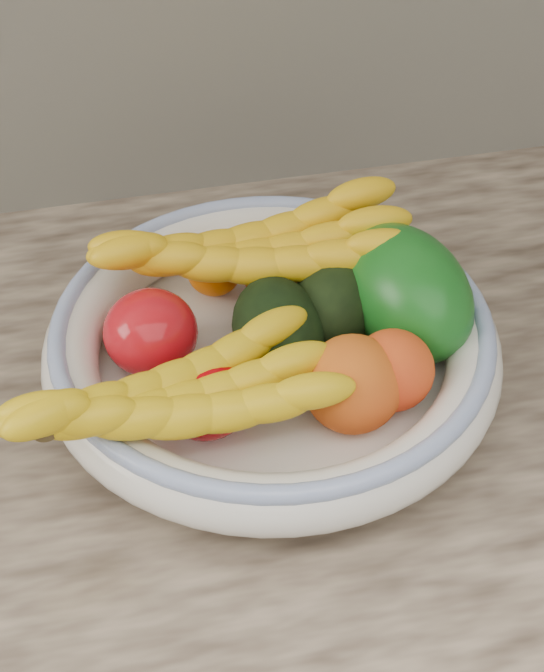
{
  "coord_description": "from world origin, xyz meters",
  "views": [
    {
      "loc": [
        -0.14,
        1.03,
        1.55
      ],
      "look_at": [
        0.0,
        1.66,
        0.96
      ],
      "focal_mm": 55.0,
      "sensor_mm": 36.0,
      "label": 1
    }
  ],
  "objects_px": {
    "green_mango": "(405,292)",
    "fruit_bowl": "(272,346)",
    "banana_bunch_back": "(253,257)",
    "banana_bunch_front": "(175,405)"
  },
  "relations": [
    {
      "from": "banana_bunch_front",
      "to": "banana_bunch_back",
      "type": "bearing_deg",
      "value": 48.6
    },
    {
      "from": "green_mango",
      "to": "banana_bunch_front",
      "type": "height_order",
      "value": "green_mango"
    },
    {
      "from": "fruit_bowl",
      "to": "banana_bunch_back",
      "type": "distance_m",
      "value": 0.08
    },
    {
      "from": "banana_bunch_back",
      "to": "green_mango",
      "type": "bearing_deg",
      "value": -26.14
    },
    {
      "from": "green_mango",
      "to": "banana_bunch_front",
      "type": "xyz_separation_m",
      "value": [
        -0.21,
        -0.1,
        0.01
      ]
    },
    {
      "from": "fruit_bowl",
      "to": "green_mango",
      "type": "height_order",
      "value": "green_mango"
    },
    {
      "from": "fruit_bowl",
      "to": "green_mango",
      "type": "relative_size",
      "value": 2.58
    },
    {
      "from": "banana_bunch_back",
      "to": "banana_bunch_front",
      "type": "distance_m",
      "value": 0.18
    },
    {
      "from": "green_mango",
      "to": "banana_bunch_front",
      "type": "relative_size",
      "value": 0.55
    },
    {
      "from": "green_mango",
      "to": "fruit_bowl",
      "type": "bearing_deg",
      "value": 170.54
    }
  ]
}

